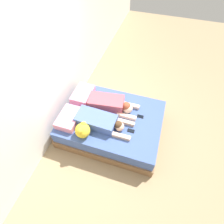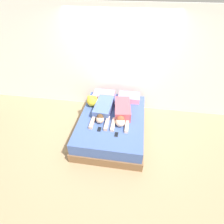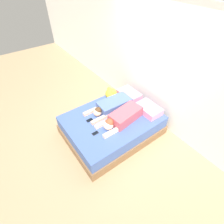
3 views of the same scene
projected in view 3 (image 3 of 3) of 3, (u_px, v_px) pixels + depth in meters
ground_plane at (112, 132)px, 4.03m from camera, size 12.00×12.00×0.00m
wall_back at (156, 67)px, 3.66m from camera, size 12.00×0.06×2.60m
bed at (112, 125)px, 3.87m from camera, size 1.50×1.98×0.48m
pillow_head_left at (129, 95)px, 4.18m from camera, size 0.54×0.37×0.14m
pillow_head_right at (149, 109)px, 3.79m from camera, size 0.54×0.37×0.14m
person_left at (111, 106)px, 3.84m from camera, size 0.40×1.08×0.20m
person_right at (122, 117)px, 3.54m from camera, size 0.43×1.02×0.24m
cell_phone_left at (90, 120)px, 3.63m from camera, size 0.07×0.13×0.01m
cell_phone_right at (95, 133)px, 3.37m from camera, size 0.07×0.13×0.01m
plush_toy at (111, 94)px, 4.09m from camera, size 0.27×0.27×0.28m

